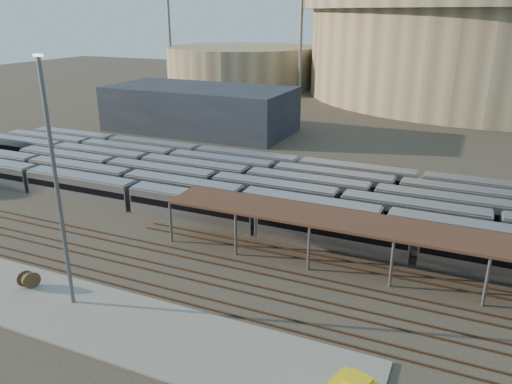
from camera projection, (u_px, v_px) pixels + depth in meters
name	position (u px, v px, depth m)	size (l,w,h in m)	color
ground	(226.00, 258.00, 55.63)	(420.00, 420.00, 0.00)	#383026
apron	(100.00, 318.00, 44.62)	(50.00, 9.00, 0.20)	gray
subway_trains	(277.00, 191.00, 71.42)	(127.33, 23.90, 3.60)	#B2B3B7
inspection_shed	(443.00, 238.00, 48.95)	(60.30, 6.00, 5.30)	#5C5D62
empty_tracks	(204.00, 278.00, 51.30)	(170.00, 9.62, 0.18)	#4C3323
stadium	(493.00, 43.00, 160.79)	(124.00, 124.00, 32.50)	tan
secondary_arena	(242.00, 66.00, 187.94)	(56.00, 56.00, 14.00)	tan
service_building	(200.00, 109.00, 114.59)	(42.00, 20.00, 10.00)	#1E232D
floodlight_0	(301.00, 30.00, 154.64)	(4.00, 1.00, 38.40)	#5C5D62
floodlight_1	(169.00, 28.00, 184.29)	(4.00, 1.00, 38.40)	#5C5D62
floodlight_3	(394.00, 27.00, 189.95)	(4.00, 1.00, 38.40)	#5C5D62
cable_reel_east	(29.00, 279.00, 49.18)	(1.67, 1.67, 0.93)	brown
yard_light_pole	(57.00, 188.00, 43.06)	(0.81, 0.36, 22.58)	#5C5D62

